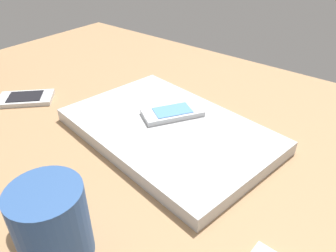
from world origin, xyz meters
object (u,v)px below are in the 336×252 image
at_px(cell_phone_on_laptop, 173,113).
at_px(coffee_mug, 51,223).
at_px(cell_phone_on_desk, 26,98).
at_px(laptop_closed, 168,130).

height_order(cell_phone_on_laptop, coffee_mug, coffee_mug).
bearing_deg(cell_phone_on_desk, laptop_closed, -164.85).
height_order(laptop_closed, coffee_mug, coffee_mug).
relative_size(cell_phone_on_desk, coffee_mug, 1.05).
height_order(cell_phone_on_desk, coffee_mug, coffee_mug).
relative_size(cell_phone_on_laptop, coffee_mug, 1.02).
bearing_deg(cell_phone_on_desk, coffee_mug, 153.94).
relative_size(cell_phone_on_laptop, cell_phone_on_desk, 0.97).
xyz_separation_m(laptop_closed, coffee_mug, (-0.05, 0.26, 0.04)).
height_order(cell_phone_on_laptop, cell_phone_on_desk, cell_phone_on_laptop).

